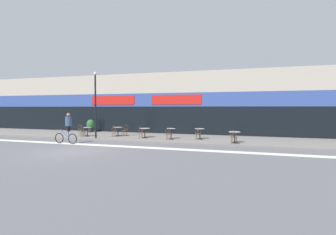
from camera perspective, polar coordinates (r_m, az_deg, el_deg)
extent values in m
plane|color=#5B5B60|center=(15.58, -20.37, -6.94)|extent=(120.00, 120.00, 0.00)
cube|color=slate|center=(21.67, -8.33, -4.12)|extent=(40.00, 5.50, 0.12)
cube|color=#B2A899|center=(25.88, -3.68, 2.96)|extent=(40.00, 4.00, 5.56)
cube|color=black|center=(24.08, -5.41, -0.46)|extent=(38.80, 0.10, 2.40)
cube|color=#334C93|center=(24.08, -5.40, 3.82)|extent=(39.20, 0.14, 1.20)
cube|color=red|center=(25.43, -11.96, 3.70)|extent=(4.56, 0.08, 0.84)
cube|color=red|center=(22.95, 1.72, 3.91)|extent=(4.56, 0.08, 0.84)
cube|color=silver|center=(17.64, -15.14, -5.80)|extent=(36.00, 0.70, 0.01)
cylinder|color=black|center=(22.26, -17.12, -3.84)|extent=(0.35, 0.35, 0.02)
cylinder|color=black|center=(22.23, -17.13, -2.99)|extent=(0.07, 0.07, 0.69)
cylinder|color=#ADA8A3|center=(22.20, -17.14, -2.07)|extent=(0.64, 0.64, 0.02)
cylinder|color=black|center=(21.84, -10.81, -3.90)|extent=(0.40, 0.40, 0.02)
cylinder|color=black|center=(21.80, -10.82, -3.03)|extent=(0.07, 0.07, 0.68)
cylinder|color=#ADA8A3|center=(21.77, -10.83, -2.10)|extent=(0.72, 0.72, 0.02)
cylinder|color=black|center=(20.32, -5.07, -4.32)|extent=(0.44, 0.44, 0.02)
cylinder|color=black|center=(20.28, -5.07, -3.38)|extent=(0.07, 0.07, 0.69)
cylinder|color=#ADA8A3|center=(20.25, -5.07, -2.37)|extent=(0.80, 0.80, 0.02)
cylinder|color=black|center=(19.40, 0.68, -4.62)|extent=(0.36, 0.36, 0.02)
cylinder|color=black|center=(19.36, 0.68, -3.56)|extent=(0.07, 0.07, 0.75)
cylinder|color=#ADA8A3|center=(19.32, 0.68, -2.41)|extent=(0.65, 0.65, 0.02)
cylinder|color=black|center=(19.50, 6.90, -4.60)|extent=(0.39, 0.39, 0.02)
cylinder|color=black|center=(19.46, 6.90, -3.56)|extent=(0.07, 0.07, 0.74)
cylinder|color=#ADA8A3|center=(19.43, 6.91, -2.44)|extent=(0.70, 0.70, 0.02)
cylinder|color=black|center=(17.82, 14.27, -5.30)|extent=(0.42, 0.42, 0.02)
cylinder|color=black|center=(17.78, 14.28, -4.21)|extent=(0.07, 0.07, 0.70)
cylinder|color=#ADA8A3|center=(17.75, 14.29, -3.05)|extent=(0.77, 0.77, 0.02)
cylinder|color=#4C3823|center=(21.77, -17.96, -2.86)|extent=(0.41, 0.41, 0.03)
cylinder|color=#4C3823|center=(21.99, -18.05, -3.40)|extent=(0.03, 0.03, 0.42)
cylinder|color=#4C3823|center=(21.83, -17.44, -3.44)|extent=(0.03, 0.03, 0.42)
cylinder|color=#4C3823|center=(21.76, -18.47, -3.47)|extent=(0.03, 0.03, 0.42)
cylinder|color=#4C3823|center=(21.60, -17.86, -3.50)|extent=(0.03, 0.03, 0.42)
torus|color=#4C3823|center=(21.61, -18.23, -2.20)|extent=(0.04, 0.41, 0.41)
cylinder|color=#4C3823|center=(21.72, -18.59, -2.54)|extent=(0.03, 0.03, 0.23)
cylinder|color=#4C3823|center=(21.53, -17.85, -2.58)|extent=(0.03, 0.03, 0.23)
cylinder|color=#4C3823|center=(22.54, -18.27, -2.70)|extent=(0.44, 0.44, 0.03)
cylinder|color=#4C3823|center=(22.57, -17.76, -3.26)|extent=(0.03, 0.03, 0.42)
cylinder|color=#4C3823|center=(22.36, -18.25, -3.31)|extent=(0.03, 0.03, 0.42)
cylinder|color=#4C3823|center=(22.76, -18.28, -3.22)|extent=(0.03, 0.03, 0.42)
cylinder|color=#4C3823|center=(22.56, -18.77, -3.27)|extent=(0.03, 0.03, 0.42)
torus|color=#4C3823|center=(22.64, -18.59, -2.01)|extent=(0.41, 0.08, 0.41)
cylinder|color=#4C3823|center=(22.77, -18.29, -2.33)|extent=(0.03, 0.03, 0.23)
cylinder|color=#4C3823|center=(22.52, -18.89, -2.38)|extent=(0.03, 0.03, 0.23)
cylinder|color=#4C3823|center=(21.32, -11.54, -2.91)|extent=(0.42, 0.42, 0.03)
cylinder|color=#4C3823|center=(21.53, -11.70, -3.46)|extent=(0.03, 0.03, 0.42)
cylinder|color=#4C3823|center=(21.40, -11.03, -3.49)|extent=(0.03, 0.03, 0.42)
cylinder|color=#4C3823|center=(21.28, -12.04, -3.53)|extent=(0.03, 0.03, 0.42)
cylinder|color=#4C3823|center=(21.15, -11.36, -3.56)|extent=(0.03, 0.03, 0.42)
torus|color=#4C3823|center=(21.14, -11.75, -2.24)|extent=(0.05, 0.41, 0.41)
cylinder|color=#4C3823|center=(21.23, -12.16, -2.59)|extent=(0.03, 0.03, 0.23)
cylinder|color=#4C3823|center=(21.08, -11.33, -2.61)|extent=(0.03, 0.03, 0.23)
cylinder|color=#4C3823|center=(21.54, -9.54, -2.84)|extent=(0.40, 0.40, 0.03)
cylinder|color=#4C3823|center=(21.50, -10.04, -3.45)|extent=(0.03, 0.03, 0.42)
cylinder|color=#4C3823|center=(21.75, -9.69, -3.39)|extent=(0.03, 0.03, 0.42)
cylinder|color=#4C3823|center=(21.37, -9.38, -3.49)|extent=(0.03, 0.03, 0.42)
cylinder|color=#4C3823|center=(21.62, -9.03, -3.42)|extent=(0.03, 0.03, 0.42)
torus|color=#4C3823|center=(21.44, -9.14, -2.16)|extent=(0.41, 0.03, 0.41)
cylinder|color=#4C3823|center=(21.30, -9.35, -2.55)|extent=(0.03, 0.03, 0.23)
cylinder|color=#4C3823|center=(21.60, -8.93, -2.48)|extent=(0.03, 0.03, 0.23)
cylinder|color=#4C3823|center=(19.77, -5.70, -3.27)|extent=(0.44, 0.44, 0.03)
cylinder|color=#4C3823|center=(19.99, -5.84, -3.86)|extent=(0.03, 0.03, 0.42)
cylinder|color=#4C3823|center=(19.84, -5.14, -3.90)|extent=(0.03, 0.03, 0.42)
cylinder|color=#4C3823|center=(19.75, -6.25, -3.94)|extent=(0.03, 0.03, 0.42)
cylinder|color=#4C3823|center=(19.60, -5.55, -3.98)|extent=(0.03, 0.03, 0.42)
torus|color=#4C3823|center=(19.60, -5.95, -2.55)|extent=(0.08, 0.41, 0.41)
cylinder|color=#4C3823|center=(19.70, -6.38, -2.92)|extent=(0.03, 0.03, 0.23)
cylinder|color=#4C3823|center=(19.53, -5.52, -2.96)|extent=(0.03, 0.03, 0.23)
cylinder|color=#4C3823|center=(18.83, 0.18, -3.54)|extent=(0.42, 0.42, 0.03)
cylinder|color=#4C3823|center=(19.03, -0.05, -4.15)|extent=(0.03, 0.03, 0.42)
cylinder|color=#4C3823|center=(18.93, 0.73, -4.19)|extent=(0.03, 0.03, 0.42)
cylinder|color=#4C3823|center=(18.77, -0.37, -4.24)|extent=(0.03, 0.03, 0.42)
cylinder|color=#4C3823|center=(18.67, 0.43, -4.28)|extent=(0.03, 0.03, 0.42)
torus|color=#4C3823|center=(18.65, -0.01, -2.78)|extent=(0.05, 0.41, 0.41)
cylinder|color=#4C3823|center=(18.72, -0.50, -3.18)|extent=(0.03, 0.03, 0.23)
cylinder|color=#4C3823|center=(18.60, 0.48, -3.21)|extent=(0.03, 0.03, 0.23)
cylinder|color=#4C3823|center=(18.92, 6.58, -3.52)|extent=(0.43, 0.43, 0.03)
cylinder|color=#4C3823|center=(19.10, 6.21, -4.14)|extent=(0.03, 0.03, 0.42)
cylinder|color=#4C3823|center=(19.07, 7.04, -4.16)|extent=(0.03, 0.03, 0.42)
cylinder|color=#4C3823|center=(18.82, 6.10, -4.24)|extent=(0.03, 0.03, 0.42)
cylinder|color=#4C3823|center=(18.79, 6.95, -4.25)|extent=(0.03, 0.03, 0.42)
torus|color=#4C3823|center=(18.73, 6.53, -2.77)|extent=(0.06, 0.41, 0.41)
cylinder|color=#4C3823|center=(18.76, 6.00, -3.18)|extent=(0.03, 0.03, 0.23)
cylinder|color=#4C3823|center=(18.72, 7.04, -3.19)|extent=(0.03, 0.03, 0.23)
cylinder|color=#4C3823|center=(17.23, 14.16, -4.14)|extent=(0.44, 0.44, 0.03)
cylinder|color=#4C3823|center=(17.42, 13.78, -4.81)|extent=(0.03, 0.03, 0.42)
cylinder|color=#4C3823|center=(17.37, 14.69, -4.84)|extent=(0.03, 0.03, 0.42)
cylinder|color=#4C3823|center=(17.14, 13.60, -4.92)|extent=(0.03, 0.03, 0.42)
cylinder|color=#4C3823|center=(17.09, 14.53, -4.95)|extent=(0.03, 0.03, 0.42)
torus|color=#4C3823|center=(17.04, 14.06, -3.32)|extent=(0.07, 0.41, 0.41)
cylinder|color=#4C3823|center=(17.08, 13.49, -3.76)|extent=(0.03, 0.03, 0.23)
cylinder|color=#4C3823|center=(17.02, 14.62, -3.79)|extent=(0.03, 0.03, 0.23)
cylinder|color=#232326|center=(25.69, -16.47, -2.59)|extent=(0.46, 0.46, 0.42)
ellipsoid|color=#28662D|center=(25.66, -16.49, -1.43)|extent=(0.74, 0.74, 0.89)
cylinder|color=black|center=(20.43, -15.51, 2.31)|extent=(0.12, 0.12, 4.77)
sphere|color=beige|center=(20.59, -15.58, 9.19)|extent=(0.26, 0.26, 0.26)
torus|color=black|center=(19.31, -22.59, -4.17)|extent=(0.71, 0.07, 0.71)
torus|color=black|center=(18.59, -20.08, -4.37)|extent=(0.71, 0.07, 0.71)
cylinder|color=#23519E|center=(18.95, -21.50, -3.36)|extent=(0.85, 0.07, 0.63)
cylinder|color=#23519E|center=(18.76, -20.81, -3.56)|extent=(0.04, 0.04, 0.49)
cylinder|color=#23519E|center=(19.21, -22.49, -2.40)|extent=(0.04, 0.48, 0.03)
cylinder|color=black|center=(18.67, -20.99, -2.30)|extent=(0.15, 0.15, 0.35)
cylinder|color=black|center=(18.79, -20.68, -2.27)|extent=(0.15, 0.15, 0.35)
cylinder|color=#334C70|center=(18.70, -20.85, -0.79)|extent=(0.42, 0.42, 0.63)
sphere|color=#9E7051|center=(18.68, -20.87, 0.55)|extent=(0.24, 0.24, 0.24)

